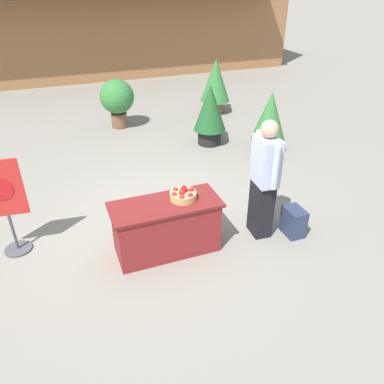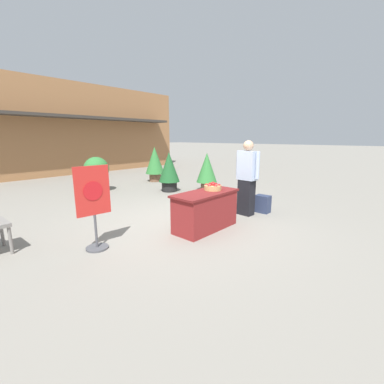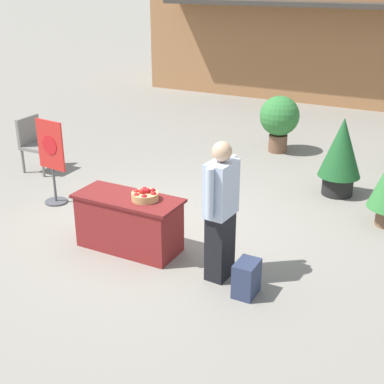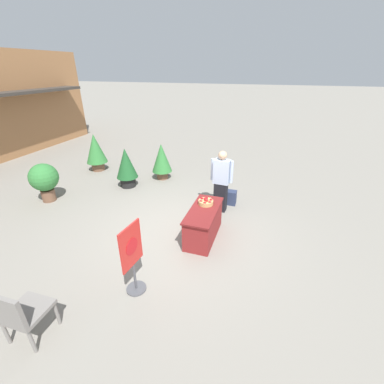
% 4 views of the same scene
% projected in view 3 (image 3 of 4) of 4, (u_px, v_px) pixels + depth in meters
% --- Properties ---
extents(ground_plane, '(120.00, 120.00, 0.00)m').
position_uv_depth(ground_plane, '(157.00, 229.00, 7.77)').
color(ground_plane, gray).
extents(display_table, '(1.44, 0.62, 0.75)m').
position_uv_depth(display_table, '(129.00, 223.00, 7.09)').
color(display_table, maroon).
rests_on(display_table, ground_plane).
extents(apple_basket, '(0.35, 0.35, 0.16)m').
position_uv_depth(apple_basket, '(145.00, 195.00, 6.83)').
color(apple_basket, tan).
rests_on(apple_basket, display_table).
extents(person_visitor, '(0.29, 0.61, 1.72)m').
position_uv_depth(person_visitor, '(221.00, 211.00, 6.22)').
color(person_visitor, black).
rests_on(person_visitor, ground_plane).
extents(backpack, '(0.24, 0.34, 0.42)m').
position_uv_depth(backpack, '(246.00, 278.00, 6.11)').
color(backpack, '#2D3856').
rests_on(backpack, ground_plane).
extents(poster_board, '(0.55, 0.36, 1.36)m').
position_uv_depth(poster_board, '(52.00, 159.00, 8.37)').
color(poster_board, '#4C4C51').
rests_on(poster_board, ground_plane).
extents(patio_chair, '(0.56, 0.56, 1.01)m').
position_uv_depth(patio_chair, '(35.00, 141.00, 9.86)').
color(patio_chair, gray).
rests_on(patio_chair, ground_plane).
extents(potted_plant_near_right, '(0.70, 0.70, 1.32)m').
position_uv_depth(potted_plant_near_right, '(341.00, 153.00, 8.70)').
color(potted_plant_near_right, black).
rests_on(potted_plant_near_right, ground_plane).
extents(potted_plant_far_right, '(0.81, 0.81, 1.16)m').
position_uv_depth(potted_plant_far_right, '(279.00, 118.00, 10.84)').
color(potted_plant_far_right, brown).
rests_on(potted_plant_far_right, ground_plane).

